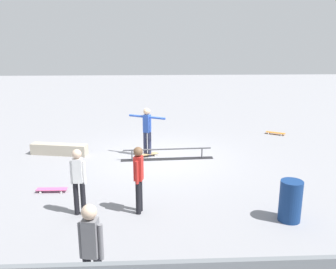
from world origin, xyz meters
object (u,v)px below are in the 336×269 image
skateboard_main (147,155)px  bystander_grey_shirt (91,250)px  grind_rail (167,155)px  skater_main (147,129)px  skate_ledge (59,149)px  bystander_white_shirt (78,178)px  bystander_red_shirt (139,176)px  trash_bin (290,201)px  loose_skateboard_pink (52,189)px  loose_skateboard_orange (275,133)px

skateboard_main → bystander_grey_shirt: bystander_grey_shirt is taller
grind_rail → skater_main: (0.67, -0.38, 0.82)m
skate_ledge → bystander_white_shirt: bystander_white_shirt is taller
skate_ledge → bystander_grey_shirt: bearing=107.4°
skater_main → bystander_red_shirt: 4.19m
trash_bin → bystander_grey_shirt: bearing=31.7°
skateboard_main → loose_skateboard_pink: same height
loose_skateboard_orange → loose_skateboard_pink: 9.73m
bystander_grey_shirt → trash_bin: bearing=41.8°
bystander_white_shirt → loose_skateboard_pink: bystander_white_shirt is taller
bystander_white_shirt → skater_main: bearing=-108.2°
trash_bin → loose_skateboard_orange: bearing=-106.9°
bystander_white_shirt → skate_ledge: bearing=-69.1°
skateboard_main → bystander_red_shirt: (0.14, 4.12, 0.83)m
bystander_grey_shirt → loose_skateboard_pink: bystander_grey_shirt is taller
bystander_white_shirt → loose_skateboard_pink: bearing=-50.8°
skate_ledge → trash_bin: size_ratio=2.13×
skate_ledge → bystander_white_shirt: (-1.58, 4.53, 0.70)m
skate_ledge → skater_main: 3.22m
skater_main → skateboard_main: (0.02, 0.06, -0.91)m
loose_skateboard_orange → loose_skateboard_pink: (7.97, 5.58, 0.00)m
skate_ledge → skateboard_main: bearing=173.1°
grind_rail → bystander_white_shirt: bystander_white_shirt is taller
skate_ledge → bystander_white_shirt: size_ratio=1.27×
skateboard_main → trash_bin: (-3.22, 4.68, 0.40)m
skater_main → loose_skateboard_pink: (2.52, 2.92, -0.91)m
bystander_grey_shirt → trash_bin: (-3.95, -2.44, -0.47)m
skateboard_main → trash_bin: size_ratio=0.86×
skate_ledge → trash_bin: (-6.30, 5.05, 0.28)m
skater_main → trash_bin: (-3.20, 4.74, -0.52)m
skate_ledge → skateboard_main: (-3.08, 0.37, -0.12)m
trash_bin → skateboard_main: bearing=-55.5°
skateboard_main → trash_bin: bearing=-80.2°
skate_ledge → skater_main: bearing=174.3°
bystander_grey_shirt → grind_rail: bearing=88.3°
skater_main → bystander_grey_shirt: (0.76, 7.18, -0.05)m
bystander_red_shirt → loose_skateboard_pink: (2.36, -1.26, -0.83)m
bystander_red_shirt → loose_skateboard_pink: 2.80m
bystander_white_shirt → bystander_grey_shirt: bystander_grey_shirt is taller
skater_main → trash_bin: bearing=151.8°
bystander_white_shirt → trash_bin: (-4.72, 0.52, -0.42)m
skater_main → bystander_red_shirt: size_ratio=1.06×
loose_skateboard_pink → bystander_red_shirt: bearing=-26.9°
bystander_red_shirt → grind_rail: bearing=-179.0°
skate_ledge → bystander_red_shirt: bystander_red_shirt is taller
bystander_red_shirt → trash_bin: bearing=94.0°
skate_ledge → bystander_red_shirt: 5.42m
skateboard_main → loose_skateboard_pink: 3.80m
bystander_grey_shirt → bystander_red_shirt: bearing=88.9°
skater_main → grind_rail: bearing=178.3°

